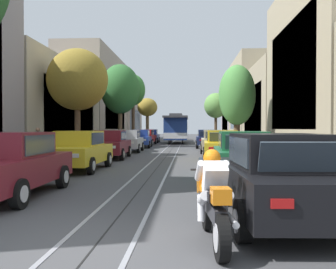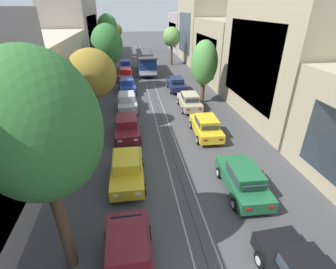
# 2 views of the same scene
# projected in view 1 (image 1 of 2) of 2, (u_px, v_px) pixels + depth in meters

# --- Properties ---
(ground_plane) EXTENTS (163.20, 163.20, 0.00)m
(ground_plane) POSITION_uv_depth(u_px,v_px,m) (173.00, 148.00, 30.91)
(ground_plane) COLOR #424244
(trolley_track_rails) EXTENTS (1.14, 73.28, 0.01)m
(trolley_track_rails) POSITION_uv_depth(u_px,v_px,m) (175.00, 146.00, 35.43)
(trolley_track_rails) COLOR gray
(trolley_track_rails) RESTS_ON ground
(building_facade_left) EXTENTS (5.36, 64.98, 10.74)m
(building_facade_left) POSITION_uv_depth(u_px,v_px,m) (76.00, 102.00, 36.26)
(building_facade_left) COLOR gray
(building_facade_left) RESTS_ON ground
(building_facade_right) EXTENTS (5.91, 64.98, 10.96)m
(building_facade_right) POSITION_uv_depth(u_px,v_px,m) (277.00, 100.00, 35.37)
(building_facade_right) COLOR tan
(building_facade_right) RESTS_ON ground
(parked_car_maroon_near_left) EXTENTS (2.04, 4.38, 1.58)m
(parked_car_maroon_near_left) POSITION_uv_depth(u_px,v_px,m) (10.00, 164.00, 8.84)
(parked_car_maroon_near_left) COLOR maroon
(parked_car_maroon_near_left) RESTS_ON ground
(parked_car_yellow_second_left) EXTENTS (2.04, 4.38, 1.58)m
(parked_car_yellow_second_left) POSITION_uv_depth(u_px,v_px,m) (79.00, 150.00, 14.49)
(parked_car_yellow_second_left) COLOR gold
(parked_car_yellow_second_left) RESTS_ON ground
(parked_car_maroon_mid_left) EXTENTS (2.09, 4.40, 1.58)m
(parked_car_maroon_mid_left) POSITION_uv_depth(u_px,v_px,m) (110.00, 144.00, 20.19)
(parked_car_maroon_mid_left) COLOR maroon
(parked_car_maroon_mid_left) RESTS_ON ground
(parked_car_silver_fourth_left) EXTENTS (2.09, 4.40, 1.58)m
(parked_car_silver_fourth_left) POSITION_uv_depth(u_px,v_px,m) (128.00, 141.00, 25.97)
(parked_car_silver_fourth_left) COLOR #B7B7BC
(parked_car_silver_fourth_left) RESTS_ON ground
(parked_car_blue_fifth_left) EXTENTS (2.12, 4.41, 1.58)m
(parked_car_blue_fifth_left) POSITION_uv_depth(u_px,v_px,m) (140.00, 138.00, 31.76)
(parked_car_blue_fifth_left) COLOR #233D93
(parked_car_blue_fifth_left) RESTS_ON ground
(parked_car_red_sixth_left) EXTENTS (2.13, 4.41, 1.58)m
(parked_car_red_sixth_left) POSITION_uv_depth(u_px,v_px,m) (145.00, 137.00, 37.30)
(parked_car_red_sixth_left) COLOR red
(parked_car_red_sixth_left) RESTS_ON ground
(parked_car_blue_far_left) EXTENTS (2.02, 4.37, 1.58)m
(parked_car_blue_far_left) POSITION_uv_depth(u_px,v_px,m) (151.00, 136.00, 43.07)
(parked_car_blue_far_left) COLOR #233D93
(parked_car_blue_far_left) RESTS_ON ground
(parked_car_black_near_right) EXTENTS (2.12, 4.41, 1.58)m
(parked_car_black_near_right) POSITION_uv_depth(u_px,v_px,m) (278.00, 177.00, 6.52)
(parked_car_black_near_right) COLOR black
(parked_car_black_near_right) RESTS_ON ground
(parked_car_green_second_right) EXTENTS (2.12, 4.41, 1.58)m
(parked_car_green_second_right) POSITION_uv_depth(u_px,v_px,m) (242.00, 154.00, 12.18)
(parked_car_green_second_right) COLOR #1E6038
(parked_car_green_second_right) RESTS_ON ground
(parked_car_yellow_mid_right) EXTENTS (2.13, 4.42, 1.58)m
(parked_car_yellow_mid_right) POSITION_uv_depth(u_px,v_px,m) (221.00, 145.00, 18.96)
(parked_car_yellow_mid_right) COLOR gold
(parked_car_yellow_mid_right) RESTS_ON ground
(parked_car_beige_fourth_right) EXTENTS (2.09, 4.40, 1.58)m
(parked_car_beige_fourth_right) POSITION_uv_depth(u_px,v_px,m) (215.00, 141.00, 24.86)
(parked_car_beige_fourth_right) COLOR #C1B28E
(parked_car_beige_fourth_right) RESTS_ON ground
(parked_car_navy_fifth_right) EXTENTS (2.01, 4.37, 1.58)m
(parked_car_navy_fifth_right) POSITION_uv_depth(u_px,v_px,m) (207.00, 139.00, 31.09)
(parked_car_navy_fifth_right) COLOR #19234C
(parked_car_navy_fifth_right) RESTS_ON ground
(street_tree_kerb_left_second) EXTENTS (3.72, 3.05, 6.53)m
(street_tree_kerb_left_second) POSITION_uv_depth(u_px,v_px,m) (77.00, 80.00, 21.79)
(street_tree_kerb_left_second) COLOR brown
(street_tree_kerb_left_second) RESTS_ON ground
(street_tree_kerb_left_mid) EXTENTS (3.57, 3.61, 7.57)m
(street_tree_kerb_left_mid) POSITION_uv_depth(u_px,v_px,m) (120.00, 89.00, 32.87)
(street_tree_kerb_left_mid) COLOR brown
(street_tree_kerb_left_mid) RESTS_ON ground
(street_tree_kerb_left_fourth) EXTENTS (2.96, 2.43, 8.29)m
(street_tree_kerb_left_fourth) POSITION_uv_depth(u_px,v_px,m) (133.00, 91.00, 43.80)
(street_tree_kerb_left_fourth) COLOR brown
(street_tree_kerb_left_fourth) RESTS_ON ground
(street_tree_kerb_left_far) EXTENTS (3.11, 3.17, 6.42)m
(street_tree_kerb_left_far) POSITION_uv_depth(u_px,v_px,m) (147.00, 108.00, 55.85)
(street_tree_kerb_left_far) COLOR brown
(street_tree_kerb_left_far) RESTS_ON ground
(street_tree_kerb_right_second) EXTENTS (2.67, 2.68, 6.35)m
(street_tree_kerb_right_second) POSITION_uv_depth(u_px,v_px,m) (237.00, 96.00, 26.31)
(street_tree_kerb_right_second) COLOR brown
(street_tree_kerb_right_second) RESTS_ON ground
(street_tree_kerb_right_mid) EXTENTS (2.95, 3.15, 6.21)m
(street_tree_kerb_right_mid) POSITION_uv_depth(u_px,v_px,m) (216.00, 106.00, 45.69)
(street_tree_kerb_right_mid) COLOR #4C3826
(street_tree_kerb_right_mid) RESTS_ON ground
(cable_car_trolley) EXTENTS (2.58, 9.14, 3.28)m
(cable_car_trolley) POSITION_uv_depth(u_px,v_px,m) (176.00, 129.00, 40.39)
(cable_car_trolley) COLOR navy
(cable_car_trolley) RESTS_ON ground
(motorcycle_with_rider) EXTENTS (0.60, 1.99, 1.37)m
(motorcycle_with_rider) POSITION_uv_depth(u_px,v_px,m) (213.00, 199.00, 5.20)
(motorcycle_with_rider) COLOR black
(motorcycle_with_rider) RESTS_ON ground
(pedestrian_on_left_pavement) EXTENTS (0.55, 0.41, 1.63)m
(pedestrian_on_left_pavement) POSITION_uv_depth(u_px,v_px,m) (238.00, 136.00, 36.60)
(pedestrian_on_left_pavement) COLOR slate
(pedestrian_on_left_pavement) RESTS_ON ground
(pedestrian_on_right_pavement) EXTENTS (0.55, 0.33, 1.73)m
(pedestrian_on_right_pavement) POSITION_uv_depth(u_px,v_px,m) (38.00, 142.00, 18.91)
(pedestrian_on_right_pavement) COLOR slate
(pedestrian_on_right_pavement) RESTS_ON ground
(fire_hydrant) EXTENTS (0.40, 0.22, 0.84)m
(fire_hydrant) POSITION_uv_depth(u_px,v_px,m) (280.00, 164.00, 12.69)
(fire_hydrant) COLOR red
(fire_hydrant) RESTS_ON ground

